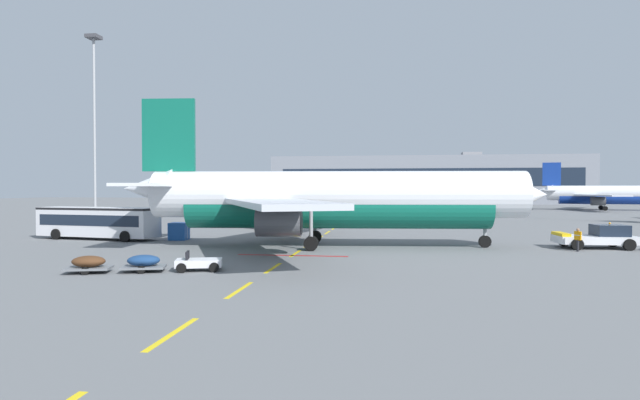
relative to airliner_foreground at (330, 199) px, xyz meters
name	(u,v)px	position (x,y,z in m)	size (l,w,h in m)	color
ground	(545,236)	(19.99, 12.12, -3.95)	(400.00, 400.00, 0.00)	slate
apron_paint_markings	(323,236)	(-2.01, 9.89, -3.95)	(8.00, 94.32, 0.01)	yellow
airliner_foreground	(330,199)	(0.00, 0.00, 0.00)	(34.82, 34.48, 12.20)	white
pushback_tug	(598,237)	(21.33, 2.01, -3.05)	(6.12, 3.41, 2.08)	silver
airliner_mid_left	(609,195)	(51.81, 79.52, -0.50)	(30.29, 29.74, 10.64)	white
apron_shuttle_bus	(98,221)	(-22.42, 3.10, -2.20)	(12.30, 4.59, 3.00)	silver
fuel_service_truck	(278,214)	(-9.04, 20.05, -2.30)	(5.40, 7.31, 3.14)	black
baggage_train	(144,263)	(-8.99, -14.20, -3.42)	(8.66, 3.84, 1.14)	silver
ground_crew_worker	(578,238)	(18.98, -0.39, -2.94)	(0.44, 0.67, 1.76)	#232328
uld_cargo_container	(179,231)	(-14.67, 3.70, -3.15)	(1.71, 1.67, 1.60)	#194C9E
apron_light_mast_near	(94,107)	(-37.68, 27.34, 12.56)	(1.80, 1.80, 26.78)	slate
terminal_satellite	(425,180)	(15.16, 132.33, 3.54)	(98.00, 27.41, 16.55)	gray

